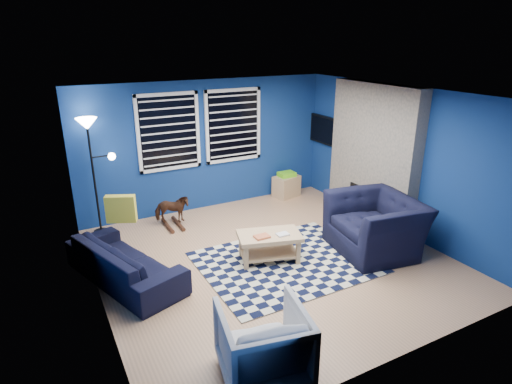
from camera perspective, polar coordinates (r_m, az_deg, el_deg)
floor at (r=6.69m, az=2.04°, el=-8.94°), size 5.00×5.00×0.00m
ceiling at (r=5.90m, az=2.35°, el=12.81°), size 5.00×5.00×0.00m
wall_back at (r=8.35m, az=-6.53°, el=6.13°), size 5.00×0.00×5.00m
wall_left at (r=5.44m, az=-21.23°, el=-2.85°), size 0.00×5.00×5.00m
wall_right at (r=7.70m, az=18.52°, el=4.01°), size 0.00×5.00×5.00m
fireplace at (r=7.95m, az=15.20°, el=4.45°), size 0.65×2.00×2.50m
window_left at (r=8.00m, az=-11.55°, el=7.81°), size 1.17×0.06×1.42m
window_right at (r=8.45m, az=-3.02°, el=8.83°), size 1.17×0.06×1.42m
tv at (r=9.07m, az=9.29°, el=8.09°), size 0.07×1.00×0.58m
rug at (r=6.60m, az=3.97°, el=-9.32°), size 2.51×2.01×0.02m
sofa at (r=6.30m, az=-17.10°, el=-8.85°), size 2.13×1.38×0.58m
armchair_big at (r=7.02m, az=15.61°, el=-4.26°), size 1.52×1.37×0.88m
armchair_bent at (r=4.48m, az=0.94°, el=-19.56°), size 0.99×1.01×0.78m
rocking_horse at (r=7.79m, az=-11.16°, el=-2.30°), size 0.48×0.68×0.52m
coffee_table at (r=6.50m, az=1.78°, el=-6.61°), size 1.05×0.79×0.47m
cabinet at (r=9.15m, az=4.08°, el=0.86°), size 0.61×0.48×0.54m
floor_lamp at (r=7.51m, az=-21.21°, el=6.47°), size 0.55×0.34×2.01m
throw_pillow at (r=6.78m, az=-17.58°, el=-2.16°), size 0.46×0.30×0.42m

